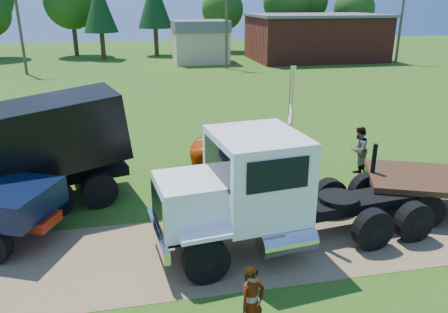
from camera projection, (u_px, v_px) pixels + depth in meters
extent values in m
plane|color=#305612|center=(271.00, 244.00, 13.20)|extent=(140.00, 140.00, 0.00)
cube|color=brown|center=(271.00, 243.00, 13.19)|extent=(120.00, 4.20, 0.01)
cube|color=black|center=(299.00, 212.00, 13.20)|extent=(8.54, 2.07, 0.34)
cylinder|color=black|center=(206.00, 260.00, 11.24)|extent=(1.28, 0.54, 1.24)
cylinder|color=black|center=(206.00, 260.00, 11.24)|extent=(0.48, 0.47, 0.43)
cylinder|color=black|center=(184.00, 218.00, 13.40)|extent=(1.28, 0.54, 1.24)
cylinder|color=black|center=(184.00, 218.00, 13.40)|extent=(0.48, 0.47, 0.43)
cylinder|color=black|center=(373.00, 229.00, 12.75)|extent=(1.28, 0.54, 1.24)
cylinder|color=black|center=(373.00, 229.00, 12.75)|extent=(0.48, 0.47, 0.43)
cylinder|color=black|center=(329.00, 196.00, 14.91)|extent=(1.28, 0.54, 1.24)
cylinder|color=black|center=(329.00, 196.00, 14.91)|extent=(0.48, 0.47, 0.43)
cylinder|color=black|center=(414.00, 222.00, 13.19)|extent=(1.28, 0.54, 1.24)
cylinder|color=black|center=(414.00, 222.00, 13.19)|extent=(0.48, 0.47, 0.43)
cylinder|color=black|center=(366.00, 190.00, 15.35)|extent=(1.28, 0.54, 1.24)
cylinder|color=black|center=(366.00, 190.00, 15.35)|extent=(0.48, 0.47, 0.43)
cube|color=white|center=(195.00, 201.00, 11.95)|extent=(2.25, 2.15, 1.36)
cube|color=silver|center=(158.00, 208.00, 11.67)|extent=(0.29, 1.69, 1.13)
cube|color=silver|center=(158.00, 235.00, 11.92)|extent=(0.48, 2.60, 0.34)
cube|color=white|center=(257.00, 174.00, 12.30)|extent=(2.68, 2.97, 2.37)
cube|color=black|center=(217.00, 162.00, 11.78)|extent=(0.32, 2.25, 0.96)
cube|color=black|center=(278.00, 175.00, 10.91)|extent=(1.69, 0.25, 0.85)
cube|color=black|center=(240.00, 143.00, 13.34)|extent=(1.69, 0.25, 0.85)
cube|color=white|center=(206.00, 235.00, 10.99)|extent=(1.41, 0.67, 0.11)
cube|color=white|center=(183.00, 197.00, 13.15)|extent=(1.41, 0.67, 0.11)
cylinder|color=silver|center=(287.00, 242.00, 11.78)|extent=(1.65, 0.86, 0.68)
cylinder|color=silver|center=(289.00, 153.00, 13.14)|extent=(0.18, 0.18, 5.20)
cylinder|color=black|center=(338.00, 198.00, 13.51)|extent=(1.38, 1.38, 0.14)
cylinder|color=black|center=(55.00, 198.00, 14.71)|extent=(1.32, 0.71, 1.26)
cylinder|color=black|center=(55.00, 198.00, 14.71)|extent=(0.54, 0.52, 0.44)
cylinder|color=black|center=(47.00, 174.00, 16.73)|extent=(1.32, 0.71, 1.26)
cylinder|color=black|center=(47.00, 174.00, 16.73)|extent=(0.54, 0.52, 0.44)
cylinder|color=black|center=(100.00, 190.00, 15.34)|extent=(1.32, 0.71, 1.26)
cylinder|color=black|center=(100.00, 190.00, 15.34)|extent=(0.54, 0.52, 0.44)
cylinder|color=black|center=(87.00, 168.00, 17.36)|extent=(1.32, 0.71, 1.26)
cylinder|color=black|center=(87.00, 168.00, 17.36)|extent=(0.54, 0.52, 0.44)
cube|color=black|center=(50.00, 133.00, 15.16)|extent=(5.56, 3.96, 2.78)
cylinder|color=black|center=(39.00, 210.00, 14.08)|extent=(1.18, 0.78, 1.13)
cylinder|color=black|center=(39.00, 210.00, 14.08)|extent=(0.51, 0.51, 0.40)
imported|color=#E2510A|center=(251.00, 151.00, 19.03)|extent=(5.70, 4.04, 1.44)
cylinder|color=black|center=(426.00, 210.00, 14.03)|extent=(1.18, 0.75, 1.14)
cylinder|color=black|center=(410.00, 182.00, 16.24)|extent=(1.18, 0.75, 1.14)
cube|color=black|center=(374.00, 160.00, 15.00)|extent=(0.18, 0.18, 1.14)
imported|color=#999999|center=(252.00, 304.00, 9.27)|extent=(0.75, 0.66, 1.74)
imported|color=#999999|center=(358.00, 150.00, 18.41)|extent=(1.21, 1.19, 1.96)
cube|color=maroon|center=(315.00, 38.00, 52.60)|extent=(15.00, 10.00, 5.00)
cube|color=#5D5D63|center=(317.00, 15.00, 51.70)|extent=(15.40, 10.40, 0.30)
cube|color=tan|center=(200.00, 47.00, 50.18)|extent=(6.00, 5.00, 3.60)
cube|color=#5D5D63|center=(200.00, 26.00, 49.40)|extent=(6.20, 5.40, 1.20)
cylinder|color=#453727|center=(20.00, 27.00, 41.24)|extent=(0.28, 0.28, 9.00)
cylinder|color=#453727|center=(226.00, 24.00, 45.04)|extent=(0.28, 0.28, 9.00)
cylinder|color=#453727|center=(401.00, 22.00, 48.83)|extent=(0.28, 0.28, 9.00)
cylinder|color=#382116|center=(75.00, 42.00, 56.27)|extent=(0.56, 0.56, 3.58)
sphere|color=#194010|center=(71.00, 2.00, 54.62)|extent=(6.76, 6.76, 6.76)
cylinder|color=#382116|center=(156.00, 42.00, 56.67)|extent=(0.56, 0.56, 3.49)
cone|color=black|center=(154.00, 1.00, 54.98)|extent=(4.39, 4.39, 6.49)
cylinder|color=#382116|center=(222.00, 40.00, 61.20)|extent=(0.56, 0.56, 3.03)
sphere|color=#194010|center=(222.00, 9.00, 59.80)|extent=(5.71, 5.71, 5.71)
cylinder|color=#382116|center=(285.00, 37.00, 62.40)|extent=(0.56, 0.56, 3.57)
sphere|color=#194010|center=(287.00, 2.00, 60.76)|extent=(6.72, 6.72, 6.72)
cylinder|color=#382116|center=(351.00, 39.00, 62.64)|extent=(0.56, 0.56, 3.01)
sphere|color=#194010|center=(354.00, 9.00, 61.25)|extent=(5.67, 5.67, 5.67)
cylinder|color=#382116|center=(103.00, 46.00, 53.04)|extent=(0.56, 0.56, 3.23)
cone|color=black|center=(99.00, 6.00, 51.48)|extent=(4.06, 4.06, 5.99)
cylinder|color=#382116|center=(302.00, 36.00, 64.44)|extent=(0.56, 0.56, 3.64)
sphere|color=#194010|center=(304.00, 0.00, 62.76)|extent=(6.87, 6.87, 6.87)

